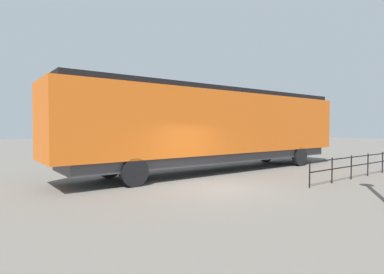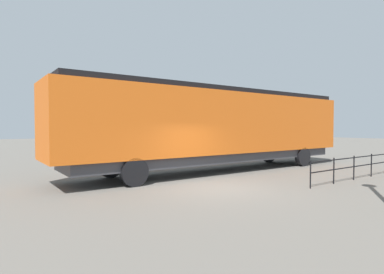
# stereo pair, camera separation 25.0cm
# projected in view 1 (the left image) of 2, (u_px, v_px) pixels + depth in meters

# --- Properties ---
(ground_plane) EXTENTS (120.00, 120.00, 0.00)m
(ground_plane) POSITION_uv_depth(u_px,v_px,m) (216.00, 188.00, 11.40)
(ground_plane) COLOR #666059
(locomotive) EXTENTS (2.83, 16.67, 4.22)m
(locomotive) POSITION_uv_depth(u_px,v_px,m) (226.00, 126.00, 16.13)
(locomotive) COLOR orange
(locomotive) RESTS_ON ground_plane
(platform_fence) EXTENTS (0.05, 9.56, 1.05)m
(platform_fence) POSITION_uv_depth(u_px,v_px,m) (368.00, 161.00, 14.22)
(platform_fence) COLOR black
(platform_fence) RESTS_ON ground_plane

